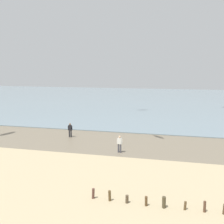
# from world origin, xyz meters

# --- Properties ---
(wet_sand_strip) EXTENTS (120.00, 8.82, 0.01)m
(wet_sand_strip) POSITION_xyz_m (0.00, 20.62, 0.00)
(wet_sand_strip) COLOR #7A6D59
(wet_sand_strip) RESTS_ON ground
(sea) EXTENTS (160.00, 70.00, 0.10)m
(sea) POSITION_xyz_m (0.00, 60.04, 0.05)
(sea) COLOR gray
(sea) RESTS_ON ground
(person_nearest_camera) EXTENTS (0.57, 0.23, 1.71)m
(person_nearest_camera) POSITION_xyz_m (-9.33, 21.62, 0.92)
(person_nearest_camera) COLOR #232328
(person_nearest_camera) RESTS_ON ground
(person_left_flank) EXTENTS (0.56, 0.29, 1.71)m
(person_left_flank) POSITION_xyz_m (-2.46, 17.42, 0.92)
(person_left_flank) COLOR #4C4C56
(person_left_flank) RESTS_ON ground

